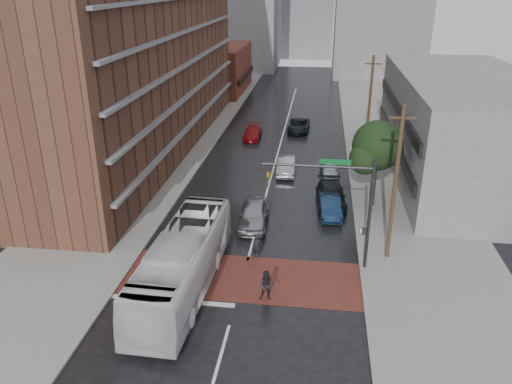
% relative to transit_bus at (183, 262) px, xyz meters
% --- Properties ---
extents(ground, '(160.00, 160.00, 0.00)m').
position_rel_transit_bus_xyz_m(ground, '(3.16, 1.00, -1.74)').
color(ground, black).
rests_on(ground, ground).
extents(crosswalk, '(14.00, 5.00, 0.02)m').
position_rel_transit_bus_xyz_m(crosswalk, '(3.16, 1.50, -1.73)').
color(crosswalk, maroon).
rests_on(crosswalk, ground).
extents(sidewalk_west, '(9.00, 90.00, 0.15)m').
position_rel_transit_bus_xyz_m(sidewalk_west, '(-8.34, 26.00, -1.66)').
color(sidewalk_west, gray).
rests_on(sidewalk_west, ground).
extents(sidewalk_east, '(9.00, 90.00, 0.15)m').
position_rel_transit_bus_xyz_m(sidewalk_east, '(14.66, 26.00, -1.66)').
color(sidewalk_east, gray).
rests_on(sidewalk_east, ground).
extents(apartment_block, '(10.00, 44.00, 28.00)m').
position_rel_transit_bus_xyz_m(apartment_block, '(-10.84, 25.00, 12.26)').
color(apartment_block, brown).
rests_on(apartment_block, ground).
extents(storefront_west, '(8.00, 16.00, 7.00)m').
position_rel_transit_bus_xyz_m(storefront_west, '(-8.84, 55.00, 1.76)').
color(storefront_west, brown).
rests_on(storefront_west, ground).
extents(building_east, '(11.00, 26.00, 9.00)m').
position_rel_transit_bus_xyz_m(building_east, '(19.66, 21.00, 2.76)').
color(building_east, gray).
rests_on(building_east, ground).
extents(distant_tower_center, '(12.00, 10.00, 24.00)m').
position_rel_transit_bus_xyz_m(distant_tower_center, '(3.16, 96.00, 10.26)').
color(distant_tower_center, gray).
rests_on(distant_tower_center, ground).
extents(street_tree, '(4.20, 4.10, 6.90)m').
position_rel_transit_bus_xyz_m(street_tree, '(11.68, 13.03, 2.99)').
color(street_tree, '#332319').
rests_on(street_tree, ground).
extents(signal_mast, '(6.50, 0.30, 7.20)m').
position_rel_transit_bus_xyz_m(signal_mast, '(9.01, 3.50, 2.99)').
color(signal_mast, '#2D2D33').
rests_on(signal_mast, ground).
extents(utility_pole_near, '(1.60, 0.26, 10.00)m').
position_rel_transit_bus_xyz_m(utility_pole_near, '(11.96, 5.00, 3.40)').
color(utility_pole_near, '#473321').
rests_on(utility_pole_near, ground).
extents(utility_pole_far, '(1.60, 0.26, 10.00)m').
position_rel_transit_bus_xyz_m(utility_pole_far, '(11.96, 25.00, 3.40)').
color(utility_pole_far, '#473321').
rests_on(utility_pole_far, ground).
extents(transit_bus, '(3.29, 12.56, 3.48)m').
position_rel_transit_bus_xyz_m(transit_bus, '(0.00, 0.00, 0.00)').
color(transit_bus, silver).
rests_on(transit_bus, ground).
extents(pedestrian_a, '(0.59, 0.39, 1.60)m').
position_rel_transit_bus_xyz_m(pedestrian_a, '(3.69, 4.00, -0.94)').
color(pedestrian_a, black).
rests_on(pedestrian_a, ground).
extents(pedestrian_b, '(0.92, 0.73, 1.82)m').
position_rel_transit_bus_xyz_m(pedestrian_b, '(4.84, -0.50, -0.83)').
color(pedestrian_b, black).
rests_on(pedestrian_b, ground).
extents(car_travel_a, '(2.21, 5.10, 1.71)m').
position_rel_transit_bus_xyz_m(car_travel_a, '(2.86, 8.56, -0.88)').
color(car_travel_a, '#A2A4A9').
rests_on(car_travel_a, ground).
extents(car_travel_b, '(1.73, 4.58, 1.49)m').
position_rel_transit_bus_xyz_m(car_travel_b, '(4.43, 19.39, -0.99)').
color(car_travel_b, '#B6B9BF').
rests_on(car_travel_b, ground).
extents(car_travel_c, '(1.91, 4.54, 1.31)m').
position_rel_transit_bus_xyz_m(car_travel_c, '(-0.13, 29.85, -1.08)').
color(car_travel_c, maroon).
rests_on(car_travel_c, ground).
extents(suv_travel, '(2.55, 5.18, 1.41)m').
position_rel_transit_bus_xyz_m(suv_travel, '(4.86, 33.30, -1.03)').
color(suv_travel, black).
rests_on(suv_travel, ground).
extents(car_parked_near, '(1.87, 4.44, 1.43)m').
position_rel_transit_bus_xyz_m(car_parked_near, '(8.36, 11.00, -1.03)').
color(car_parked_near, '#132643').
rests_on(car_parked_near, ground).
extents(car_parked_mid, '(2.58, 5.54, 1.57)m').
position_rel_transit_bus_xyz_m(car_parked_mid, '(8.44, 12.77, -0.95)').
color(car_parked_mid, black).
rests_on(car_parked_mid, ground).
extents(car_parked_far, '(1.87, 3.96, 1.31)m').
position_rel_transit_bus_xyz_m(car_parked_far, '(8.36, 19.21, -1.08)').
color(car_parked_far, '#B6BBBF').
rests_on(car_parked_far, ground).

